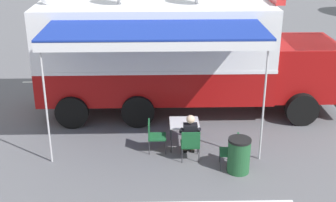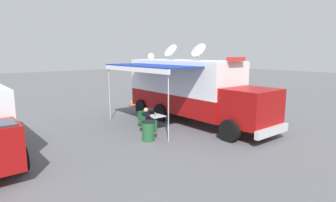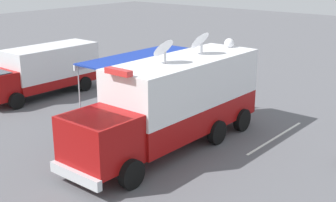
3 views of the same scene
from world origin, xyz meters
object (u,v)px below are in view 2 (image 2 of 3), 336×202
folding_chair_beside_table (143,118)px  folding_chair_spare_by_truck (151,128)px  folding_table (156,117)px  car_behind_truck (233,90)px  seated_responder (148,119)px  command_truck (192,88)px  water_bottle (155,115)px  folding_chair_at_table (144,123)px  trash_bin (148,131)px  traffic_cone (132,102)px

folding_chair_beside_table → folding_chair_spare_by_truck: bearing=64.8°
folding_table → car_behind_truck: car_behind_truck is taller
folding_chair_beside_table → seated_responder: (0.38, 0.95, 0.14)m
command_truck → water_bottle: command_truck is taller
car_behind_truck → water_bottle: bearing=17.4°
command_truck → water_bottle: (2.70, 0.14, -1.11)m
folding_table → folding_chair_at_table: 0.82m
water_bottle → folding_chair_spare_by_truck: bearing=45.0°
command_truck → seated_responder: (3.16, 0.11, -1.30)m
water_bottle → trash_bin: 1.73m
folding_chair_at_table → water_bottle: bearing=177.3°
seated_responder → car_behind_truck: car_behind_truck is taller
water_bottle → car_behind_truck: bearing=-162.6°
seated_responder → traffic_cone: 7.21m
water_bottle → folding_chair_at_table: size_ratio=0.26×
seated_responder → traffic_cone: bearing=-116.4°
command_truck → trash_bin: command_truck is taller
command_truck → folding_chair_beside_table: 3.24m
car_behind_truck → folding_chair_beside_table: bearing=12.4°
seated_responder → trash_bin: (0.79, 1.16, -0.20)m
water_bottle → trash_bin: (1.26, 1.13, -0.38)m
trash_bin → car_behind_truck: size_ratio=0.21×
folding_chair_beside_table → trash_bin: 2.42m
folding_chair_beside_table → trash_bin: size_ratio=0.96×
water_bottle → traffic_cone: (-2.74, -6.47, -0.55)m
car_behind_truck → trash_bin: bearing=20.5°
folding_table → car_behind_truck: bearing=-163.1°
water_bottle → seated_responder: size_ratio=0.18×
command_truck → folding_chair_at_table: (3.35, 0.11, -1.43)m
folding_chair_beside_table → car_behind_truck: size_ratio=0.20×
folding_table → traffic_cone: 6.86m
folding_chair_at_table → folding_chair_beside_table: same height
command_truck → traffic_cone: bearing=-90.4°
water_bottle → seated_responder: seated_responder is taller
folding_chair_beside_table → seated_responder: size_ratio=0.70×
command_truck → folding_chair_spare_by_truck: 4.16m
folding_chair_spare_by_truck → traffic_cone: bearing=-116.7°
folding_chair_spare_by_truck → car_behind_truck: size_ratio=0.20×
car_behind_truck → traffic_cone: bearing=-21.5°
folding_table → trash_bin: bearing=42.0°
folding_chair_at_table → command_truck: bearing=-178.2°
car_behind_truck → folding_chair_at_table: bearing=16.3°
folding_table → car_behind_truck: (-10.53, -3.21, 0.21)m
folding_table → command_truck: bearing=-179.9°
folding_chair_at_table → trash_bin: (0.60, 1.16, -0.06)m
folding_chair_at_table → folding_chair_spare_by_truck: size_ratio=1.00×
folding_chair_spare_by_truck → car_behind_truck: bearing=-159.5°
folding_chair_at_table → car_behind_truck: 11.81m
folding_table → folding_chair_beside_table: folding_chair_beside_table is taller
folding_chair_at_table → folding_chair_spare_by_truck: same height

